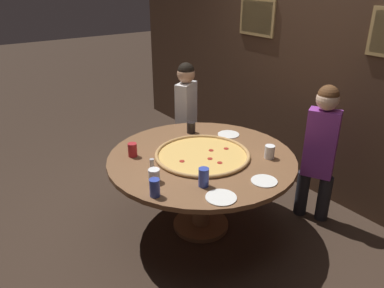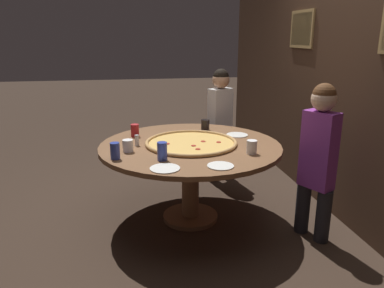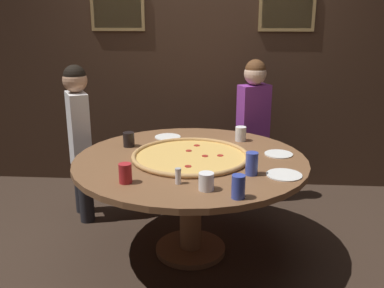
{
  "view_description": "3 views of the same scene",
  "coord_description": "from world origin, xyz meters",
  "px_view_note": "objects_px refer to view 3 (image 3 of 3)",
  "views": [
    {
      "loc": [
        2.31,
        -1.79,
        2.18
      ],
      "look_at": [
        -0.06,
        -0.06,
        0.85
      ],
      "focal_mm": 35.0,
      "sensor_mm": 36.0,
      "label": 1
    },
    {
      "loc": [
        3.2,
        -0.55,
        1.69
      ],
      "look_at": [
        0.1,
        -0.0,
        0.77
      ],
      "focal_mm": 35.0,
      "sensor_mm": 36.0,
      "label": 2
    },
    {
      "loc": [
        0.21,
        -2.83,
        1.72
      ],
      "look_at": [
        0.01,
        0.0,
        0.84
      ],
      "focal_mm": 40.0,
      "sensor_mm": 36.0,
      "label": 3
    }
  ],
  "objects_px": {
    "drink_cup_far_left": "(241,134)",
    "diner_far_left": "(253,123)",
    "condiment_shaker": "(178,176)",
    "dining_table": "(190,175)",
    "drink_cup_beside_pizza": "(252,164)",
    "diner_side_right": "(79,134)",
    "drink_cup_far_right": "(125,173)",
    "drink_cup_by_shaker": "(238,187)",
    "giant_pizza": "(191,156)",
    "white_plate_near_front": "(279,154)",
    "drink_cup_front_edge": "(129,139)",
    "white_plate_right_side": "(168,137)",
    "drink_cup_centre_back": "(206,181)",
    "white_plate_beside_cup": "(284,175)"
  },
  "relations": [
    {
      "from": "white_plate_near_front",
      "to": "diner_far_left",
      "type": "bearing_deg",
      "value": 98.39
    },
    {
      "from": "white_plate_near_front",
      "to": "drink_cup_centre_back",
      "type": "bearing_deg",
      "value": -126.16
    },
    {
      "from": "drink_cup_centre_back",
      "to": "diner_far_left",
      "type": "bearing_deg",
      "value": 76.5
    },
    {
      "from": "drink_cup_far_right",
      "to": "drink_cup_beside_pizza",
      "type": "xyz_separation_m",
      "value": [
        0.76,
        0.19,
        0.01
      ]
    },
    {
      "from": "dining_table",
      "to": "giant_pizza",
      "type": "distance_m",
      "value": 0.14
    },
    {
      "from": "drink_cup_by_shaker",
      "to": "drink_cup_far_left",
      "type": "bearing_deg",
      "value": 87.14
    },
    {
      "from": "drink_cup_centre_back",
      "to": "drink_cup_by_shaker",
      "type": "bearing_deg",
      "value": -29.49
    },
    {
      "from": "drink_cup_centre_back",
      "to": "giant_pizza",
      "type": "bearing_deg",
      "value": 103.05
    },
    {
      "from": "drink_cup_by_shaker",
      "to": "dining_table",
      "type": "bearing_deg",
      "value": 115.34
    },
    {
      "from": "giant_pizza",
      "to": "drink_cup_far_right",
      "type": "xyz_separation_m",
      "value": [
        -0.36,
        -0.49,
        0.05
      ]
    },
    {
      "from": "drink_cup_beside_pizza",
      "to": "dining_table",
      "type": "bearing_deg",
      "value": 144.26
    },
    {
      "from": "dining_table",
      "to": "condiment_shaker",
      "type": "xyz_separation_m",
      "value": [
        -0.04,
        -0.48,
        0.17
      ]
    },
    {
      "from": "drink_cup_far_left",
      "to": "white_plate_right_side",
      "type": "height_order",
      "value": "drink_cup_far_left"
    },
    {
      "from": "drink_cup_beside_pizza",
      "to": "white_plate_beside_cup",
      "type": "xyz_separation_m",
      "value": [
        0.2,
        -0.0,
        -0.07
      ]
    },
    {
      "from": "drink_cup_by_shaker",
      "to": "condiment_shaker",
      "type": "relative_size",
      "value": 1.38
    },
    {
      "from": "diner_side_right",
      "to": "drink_cup_far_right",
      "type": "bearing_deg",
      "value": -176.72
    },
    {
      "from": "drink_cup_far_left",
      "to": "diner_far_left",
      "type": "relative_size",
      "value": 0.09
    },
    {
      "from": "dining_table",
      "to": "drink_cup_far_left",
      "type": "bearing_deg",
      "value": 51.0
    },
    {
      "from": "drink_cup_by_shaker",
      "to": "condiment_shaker",
      "type": "bearing_deg",
      "value": 152.42
    },
    {
      "from": "drink_cup_far_right",
      "to": "condiment_shaker",
      "type": "xyz_separation_m",
      "value": [
        0.32,
        0.01,
        -0.01
      ]
    },
    {
      "from": "condiment_shaker",
      "to": "diner_far_left",
      "type": "bearing_deg",
      "value": 69.66
    },
    {
      "from": "condiment_shaker",
      "to": "dining_table",
      "type": "bearing_deg",
      "value": 85.39
    },
    {
      "from": "dining_table",
      "to": "drink_cup_beside_pizza",
      "type": "xyz_separation_m",
      "value": [
        0.41,
        -0.29,
        0.2
      ]
    },
    {
      "from": "white_plate_near_front",
      "to": "drink_cup_far_left",
      "type": "bearing_deg",
      "value": 128.27
    },
    {
      "from": "drink_cup_front_edge",
      "to": "condiment_shaker",
      "type": "distance_m",
      "value": 0.85
    },
    {
      "from": "drink_cup_by_shaker",
      "to": "diner_side_right",
      "type": "bearing_deg",
      "value": 137.4
    },
    {
      "from": "white_plate_right_side",
      "to": "drink_cup_far_left",
      "type": "bearing_deg",
      "value": -5.06
    },
    {
      "from": "drink_cup_front_edge",
      "to": "drink_cup_far_left",
      "type": "height_order",
      "value": "drink_cup_far_left"
    },
    {
      "from": "drink_cup_far_right",
      "to": "diner_side_right",
      "type": "height_order",
      "value": "diner_side_right"
    },
    {
      "from": "giant_pizza",
      "to": "drink_cup_far_left",
      "type": "distance_m",
      "value": 0.58
    },
    {
      "from": "white_plate_beside_cup",
      "to": "diner_far_left",
      "type": "relative_size",
      "value": 0.17
    },
    {
      "from": "drink_cup_beside_pizza",
      "to": "white_plate_beside_cup",
      "type": "bearing_deg",
      "value": -0.36
    },
    {
      "from": "giant_pizza",
      "to": "white_plate_near_front",
      "type": "height_order",
      "value": "giant_pizza"
    },
    {
      "from": "drink_cup_beside_pizza",
      "to": "condiment_shaker",
      "type": "height_order",
      "value": "drink_cup_beside_pizza"
    },
    {
      "from": "drink_cup_far_right",
      "to": "white_plate_right_side",
      "type": "xyz_separation_m",
      "value": [
        0.13,
        0.99,
        -0.06
      ]
    },
    {
      "from": "drink_cup_by_shaker",
      "to": "white_plate_near_front",
      "type": "relative_size",
      "value": 0.66
    },
    {
      "from": "dining_table",
      "to": "drink_cup_beside_pizza",
      "type": "distance_m",
      "value": 0.54
    },
    {
      "from": "drink_cup_by_shaker",
      "to": "drink_cup_front_edge",
      "type": "bearing_deg",
      "value": 131.68
    },
    {
      "from": "giant_pizza",
      "to": "drink_cup_far_left",
      "type": "relative_size",
      "value": 7.29
    },
    {
      "from": "drink_cup_front_edge",
      "to": "drink_cup_beside_pizza",
      "type": "height_order",
      "value": "drink_cup_beside_pizza"
    },
    {
      "from": "diner_far_left",
      "to": "diner_side_right",
      "type": "height_order",
      "value": "diner_far_left"
    },
    {
      "from": "white_plate_near_front",
      "to": "diner_far_left",
      "type": "relative_size",
      "value": 0.15
    },
    {
      "from": "drink_cup_far_left",
      "to": "diner_far_left",
      "type": "height_order",
      "value": "diner_far_left"
    },
    {
      "from": "white_plate_beside_cup",
      "to": "diner_side_right",
      "type": "bearing_deg",
      "value": 152.73
    },
    {
      "from": "drink_cup_front_edge",
      "to": "diner_far_left",
      "type": "height_order",
      "value": "diner_far_left"
    },
    {
      "from": "drink_cup_front_edge",
      "to": "drink_cup_beside_pizza",
      "type": "distance_m",
      "value": 1.04
    },
    {
      "from": "giant_pizza",
      "to": "white_plate_near_front",
      "type": "bearing_deg",
      "value": 10.28
    },
    {
      "from": "drink_cup_front_edge",
      "to": "drink_cup_far_right",
      "type": "height_order",
      "value": "drink_cup_far_right"
    },
    {
      "from": "drink_cup_far_right",
      "to": "diner_side_right",
      "type": "distance_m",
      "value": 1.18
    },
    {
      "from": "condiment_shaker",
      "to": "diner_far_left",
      "type": "relative_size",
      "value": 0.07
    }
  ]
}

